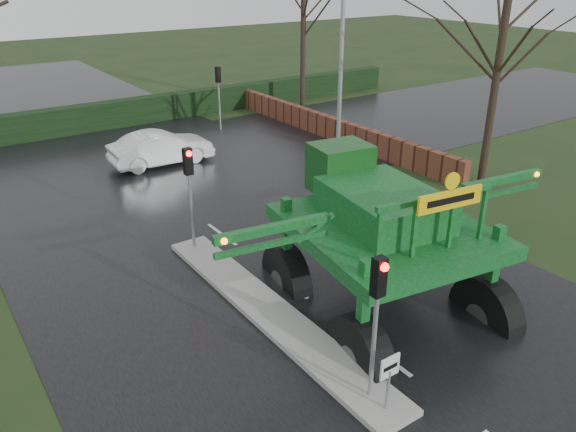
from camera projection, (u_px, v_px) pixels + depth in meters
ground at (381, 355)px, 13.62m from camera, size 140.00×140.00×0.00m
road_main at (196, 216)px, 21.09m from camera, size 14.00×80.00×0.02m
road_cross at (137, 171)px, 25.58m from camera, size 80.00×12.00×0.02m
median_island at (269, 311)px, 15.15m from camera, size 1.20×10.00×0.16m
hedge_row at (83, 119)px, 31.25m from camera, size 44.00×0.90×1.50m
brick_wall at (319, 124)px, 30.80m from camera, size 0.40×20.00×1.20m
keep_left_sign at (389, 374)px, 11.38m from camera, size 0.50×0.07×1.35m
traffic_signal_near at (377, 299)px, 11.12m from camera, size 0.26×0.33×3.52m
traffic_signal_mid at (189, 177)px, 17.47m from camera, size 0.26×0.33×3.52m
traffic_signal_far at (218, 84)px, 30.89m from camera, size 0.26×0.33×3.52m
street_light_right at (337, 31)px, 24.39m from camera, size 3.85×0.30×10.00m
tree_right_near at (499, 60)px, 21.95m from camera, size 5.60×5.60×9.64m
tree_right_far at (303, 3)px, 33.41m from camera, size 7.00×7.00×12.05m
crop_sprayer at (360, 256)px, 12.63m from camera, size 9.94×6.85×5.60m
white_sedan at (163, 164)px, 26.45m from camera, size 4.79×1.76×1.57m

